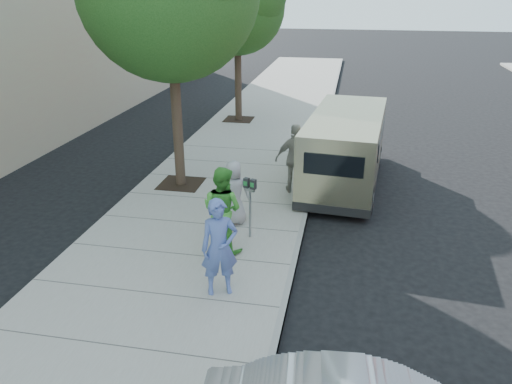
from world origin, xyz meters
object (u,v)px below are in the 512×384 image
Objects in this scene: person_officer at (219,248)px; person_striped_polo at (296,159)px; person_gray_shirt at (234,193)px; person_green_shirt at (222,209)px; van at (346,147)px; parking_meter at (250,195)px; tree_far at (238,1)px.

person_striped_polo reaches higher than person_officer.
person_officer is 2.95m from person_gray_shirt.
person_officer is 1.19× the size of person_gray_shirt.
van is at bearing -97.35° from person_green_shirt.
person_gray_shirt is at bearing 148.99° from parking_meter.
tree_far is 4.14× the size of person_gray_shirt.
tree_far is 8.65m from van.
person_striped_polo reaches higher than person_green_shirt.
parking_meter is at bearing 119.83° from person_gray_shirt.
parking_meter is 2.27m from person_officer.
person_gray_shirt is 0.82× the size of person_striped_polo.
person_striped_polo is at bearing -127.00° from person_gray_shirt.
tree_far is 1.11× the size of van.
van is 3.14× the size of person_officer.
person_gray_shirt is (-2.51, -3.48, -0.19)m from van.
person_gray_shirt is (-0.42, 2.92, -0.15)m from person_officer.
person_officer is at bearing -103.00° from van.
tree_far is 11.38m from parking_meter.
van is 1.79m from person_striped_polo.
person_striped_polo is (1.14, 3.58, 0.01)m from person_green_shirt.
person_officer is 0.99× the size of person_green_shirt.
parking_meter is 4.58m from van.
van is 6.73m from person_officer.
van reaches higher than parking_meter.
person_green_shirt is (-0.36, 1.59, 0.01)m from person_officer.
person_green_shirt is (-2.45, -4.80, -0.03)m from van.
van is 3.10× the size of person_green_shirt.
van is 4.29m from person_gray_shirt.
parking_meter is 0.82m from person_green_shirt.
tree_far is at bearing -87.10° from person_gray_shirt.
person_green_shirt reaches higher than person_officer.
person_striped_polo is (1.20, 2.26, 0.17)m from person_gray_shirt.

